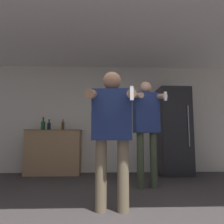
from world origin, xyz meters
The scene contains 9 objects.
wall_back centered at (0.00, 3.40, 1.27)m, with size 7.00×0.06×2.55m.
ceiling_slab centered at (0.00, 1.69, 2.57)m, with size 7.00×3.89×0.05m.
refrigerator centered at (1.33, 3.02, 0.96)m, with size 0.67×0.75×1.91m.
counter centered at (-1.34, 3.12, 0.49)m, with size 1.21×0.53×0.98m.
bottle_tall_gin centered at (-1.15, 3.09, 1.08)m, with size 0.06×0.06×0.26m.
bottle_short_whiskey centered at (-1.46, 3.09, 1.07)m, with size 0.08×0.08×0.27m.
bottle_green_wine centered at (-1.59, 3.09, 1.09)m, with size 0.09×0.09×0.30m.
person_woman_foreground centered at (-0.14, 0.60, 0.93)m, with size 0.55×0.50×1.56m.
person_man_side centered at (0.47, 1.71, 1.06)m, with size 0.52×0.50×1.74m.
Camera 1 is at (-0.24, -1.85, 0.79)m, focal length 35.00 mm.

